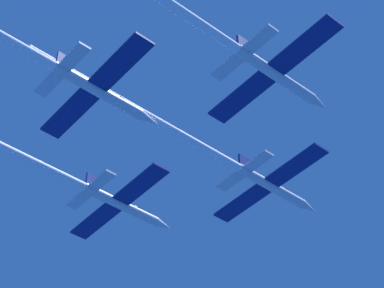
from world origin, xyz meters
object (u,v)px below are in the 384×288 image
object	(u,v)px
jet_right_wing	(206,28)
jet_slot	(0,36)
jet_left_wing	(27,159)
jet_lead	(211,152)

from	to	relation	value
jet_right_wing	jet_slot	xyz separation A→B (m)	(-14.02, -16.62, -1.11)
jet_right_wing	jet_slot	world-z (taller)	jet_right_wing
jet_right_wing	jet_slot	size ratio (longest dim) A/B	0.90
jet_right_wing	jet_slot	bearing A→B (deg)	-130.16
jet_left_wing	jet_slot	xyz separation A→B (m)	(14.94, -12.07, 0.46)
jet_left_wing	jet_slot	size ratio (longest dim) A/B	1.09
jet_lead	jet_right_wing	world-z (taller)	jet_right_wing
jet_slot	jet_left_wing	bearing A→B (deg)	141.07
jet_lead	jet_slot	distance (m)	30.00
jet_left_wing	jet_slot	bearing A→B (deg)	-38.93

